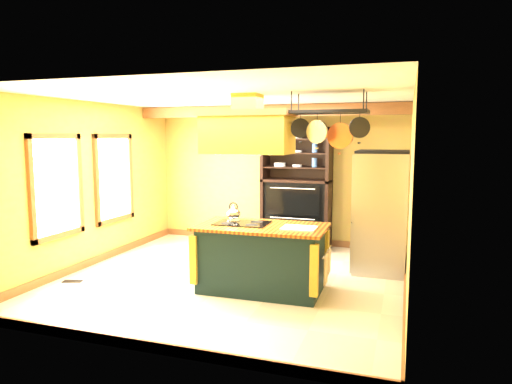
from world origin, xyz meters
The scene contains 15 objects.
floor centered at (0.00, 0.00, 0.00)m, with size 5.00×5.00×0.00m, color beige.
ceiling centered at (0.00, 0.00, 2.70)m, with size 5.00×5.00×0.00m, color white.
wall_back centered at (0.00, 2.50, 1.35)m, with size 5.00×0.02×2.70m, color #BF8E46.
wall_front centered at (0.00, -2.50, 1.35)m, with size 5.00×0.02×2.70m, color #BF8E46.
wall_left centered at (-2.50, 0.00, 1.35)m, with size 0.02×5.00×2.70m, color #BF8E46.
wall_right centered at (2.50, 0.00, 1.35)m, with size 0.02×5.00×2.70m, color #BF8E46.
ceiling_beam centered at (0.00, 1.70, 2.59)m, with size 5.00×0.15×0.20m, color #985B2F.
window_near centered at (-2.47, -0.80, 1.40)m, with size 0.06×1.06×1.56m.
window_far centered at (-2.47, 0.60, 1.40)m, with size 0.06×1.06×1.56m.
kitchen_island centered at (0.58, -0.37, 0.47)m, with size 1.79×1.02×1.11m.
range_hood centered at (0.38, -0.37, 2.22)m, with size 1.26×0.71×0.80m.
pot_rack centered at (1.48, -0.37, 2.35)m, with size 1.05×0.49×0.72m.
refrigerator centered at (2.08, 1.15, 0.92)m, with size 0.81×0.96×1.88m.
hutch centered at (0.46, 2.25, 0.89)m, with size 1.30×0.59×2.30m.
floor_register centered at (-2.19, -0.90, 0.01)m, with size 0.28×0.12×0.01m, color black.
Camera 1 is at (2.45, -6.24, 2.14)m, focal length 32.00 mm.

